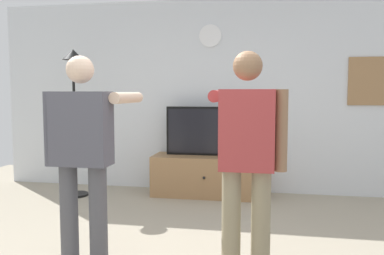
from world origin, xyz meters
name	(u,v)px	position (x,y,z in m)	size (l,w,h in m)	color
back_wall	(216,96)	(0.00, 2.95, 1.35)	(6.40, 0.10, 2.70)	silver
tv_stand	(207,176)	(-0.07, 2.60, 0.27)	(1.47, 0.56, 0.55)	#997047
television	(208,131)	(-0.07, 2.65, 0.88)	(1.14, 0.07, 0.66)	black
wall_clock	(210,36)	(-0.07, 2.89, 2.19)	(0.31, 0.31, 0.03)	white
framed_picture	(374,81)	(2.09, 2.90, 1.55)	(0.64, 0.04, 0.63)	#997047
floor_lamp	(74,92)	(-1.82, 2.26, 1.41)	(0.32, 0.32, 1.97)	black
person_standing_nearer_lamp	(83,150)	(-0.69, 0.16, 0.95)	(0.62, 0.78, 1.67)	#4C4C51
person_standing_nearer_couch	(247,154)	(0.57, 0.18, 0.95)	(0.57, 0.78, 1.69)	gray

